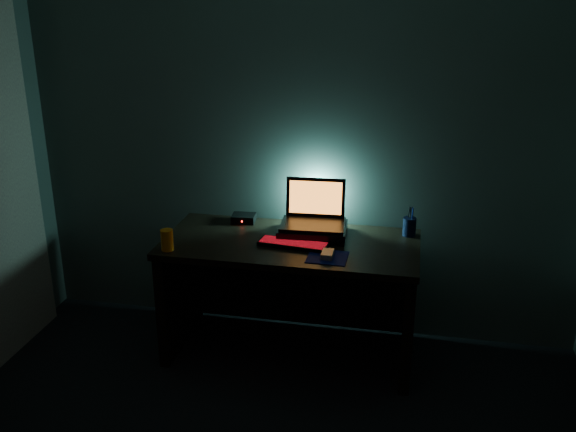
% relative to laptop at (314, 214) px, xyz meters
% --- Properties ---
extents(room, '(3.50, 4.00, 2.50)m').
position_rel_laptop_xyz_m(room, '(-0.11, -1.79, 0.38)').
color(room, black).
rests_on(room, ground).
extents(desk, '(1.50, 0.70, 0.75)m').
position_rel_laptop_xyz_m(desk, '(-0.11, -0.12, -0.38)').
color(desk, black).
rests_on(desk, ground).
extents(riser, '(0.42, 0.32, 0.06)m').
position_rel_laptop_xyz_m(riser, '(0.00, -0.05, -0.09)').
color(riser, black).
rests_on(riser, desk).
extents(laptop, '(0.39, 0.30, 0.26)m').
position_rel_laptop_xyz_m(laptop, '(0.00, 0.00, 0.00)').
color(laptop, black).
rests_on(laptop, riser).
extents(keyboard, '(0.42, 0.17, 0.02)m').
position_rel_laptop_xyz_m(keyboard, '(-0.08, -0.24, -0.11)').
color(keyboard, black).
rests_on(keyboard, desk).
extents(mousepad, '(0.22, 0.20, 0.00)m').
position_rel_laptop_xyz_m(mousepad, '(0.14, -0.36, -0.12)').
color(mousepad, '#0B104E').
rests_on(mousepad, desk).
extents(mouse, '(0.07, 0.11, 0.03)m').
position_rel_laptop_xyz_m(mouse, '(0.14, -0.36, -0.10)').
color(mouse, gray).
rests_on(mouse, mousepad).
extents(pen_cup, '(0.09, 0.09, 0.11)m').
position_rel_laptop_xyz_m(pen_cup, '(0.57, 0.06, -0.06)').
color(pen_cup, black).
rests_on(pen_cup, desk).
extents(juice_glass, '(0.09, 0.09, 0.12)m').
position_rel_laptop_xyz_m(juice_glass, '(-0.77, -0.44, -0.06)').
color(juice_glass, orange).
rests_on(juice_glass, desk).
extents(router, '(0.15, 0.13, 0.05)m').
position_rel_laptop_xyz_m(router, '(-0.47, 0.09, -0.10)').
color(router, black).
rests_on(router, desk).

